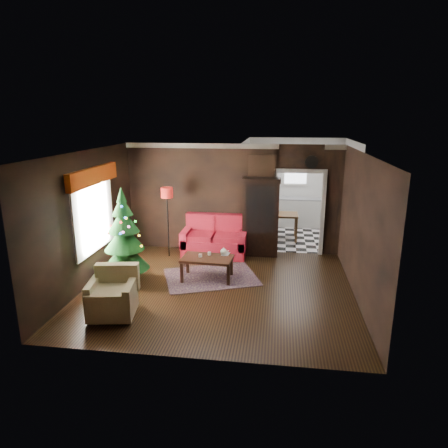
# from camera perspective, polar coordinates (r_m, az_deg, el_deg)

# --- Properties ---
(floor) EXTENTS (5.50, 5.50, 0.00)m
(floor) POSITION_cam_1_polar(r_m,az_deg,el_deg) (8.43, -0.84, -9.17)
(floor) COLOR black
(floor) RESTS_ON ground
(ceiling) EXTENTS (5.50, 5.50, 0.00)m
(ceiling) POSITION_cam_1_polar(r_m,az_deg,el_deg) (7.71, -0.93, 10.15)
(ceiling) COLOR white
(ceiling) RESTS_ON ground
(wall_back) EXTENTS (5.50, 0.00, 5.50)m
(wall_back) POSITION_cam_1_polar(r_m,az_deg,el_deg) (10.37, 1.21, 3.63)
(wall_back) COLOR black
(wall_back) RESTS_ON ground
(wall_front) EXTENTS (5.50, 0.00, 5.50)m
(wall_front) POSITION_cam_1_polar(r_m,az_deg,el_deg) (5.62, -4.75, -6.57)
(wall_front) COLOR black
(wall_front) RESTS_ON ground
(wall_left) EXTENTS (0.00, 5.50, 5.50)m
(wall_left) POSITION_cam_1_polar(r_m,az_deg,el_deg) (8.79, -18.90, 0.69)
(wall_left) COLOR black
(wall_left) RESTS_ON ground
(wall_right) EXTENTS (0.00, 5.50, 5.50)m
(wall_right) POSITION_cam_1_polar(r_m,az_deg,el_deg) (8.03, 18.91, -0.65)
(wall_right) COLOR black
(wall_right) RESTS_ON ground
(doorway) EXTENTS (1.10, 0.10, 2.10)m
(doorway) POSITION_cam_1_polar(r_m,az_deg,el_deg) (10.39, 10.55, 1.43)
(doorway) COLOR white
(doorway) RESTS_ON ground
(left_window) EXTENTS (0.05, 1.60, 1.40)m
(left_window) POSITION_cam_1_polar(r_m,az_deg,el_deg) (8.93, -18.13, 1.31)
(left_window) COLOR white
(left_window) RESTS_ON wall_left
(valance) EXTENTS (0.12, 2.10, 0.35)m
(valance) POSITION_cam_1_polar(r_m,az_deg,el_deg) (8.75, -18.10, 6.51)
(valance) COLOR maroon
(valance) RESTS_ON wall_left
(kitchen_floor) EXTENTS (3.00, 3.00, 0.00)m
(kitchen_floor) POSITION_cam_1_polar(r_m,az_deg,el_deg) (12.11, 10.02, -1.72)
(kitchen_floor) COLOR white
(kitchen_floor) RESTS_ON ground
(kitchen_window) EXTENTS (0.70, 0.06, 0.70)m
(kitchen_window) POSITION_cam_1_polar(r_m,az_deg,el_deg) (13.17, 10.15, 7.21)
(kitchen_window) COLOR white
(kitchen_window) RESTS_ON ground
(rug) EXTENTS (2.35, 2.05, 0.01)m
(rug) POSITION_cam_1_polar(r_m,az_deg,el_deg) (8.98, -1.85, -7.55)
(rug) COLOR #513C47
(rug) RESTS_ON ground
(loveseat) EXTENTS (1.70, 0.90, 1.00)m
(loveseat) POSITION_cam_1_polar(r_m,az_deg,el_deg) (10.21, -1.35, -1.76)
(loveseat) COLOR #9E0103
(loveseat) RESTS_ON ground
(curio_cabinet) EXTENTS (0.90, 0.45, 1.90)m
(curio_cabinet) POSITION_cam_1_polar(r_m,az_deg,el_deg) (10.19, 5.24, 0.77)
(curio_cabinet) COLOR black
(curio_cabinet) RESTS_ON ground
(floor_lamp) EXTENTS (0.37, 0.37, 1.88)m
(floor_lamp) POSITION_cam_1_polar(r_m,az_deg,el_deg) (10.13, -7.97, -0.11)
(floor_lamp) COLOR black
(floor_lamp) RESTS_ON ground
(christmas_tree) EXTENTS (1.26, 1.26, 1.91)m
(christmas_tree) POSITION_cam_1_polar(r_m,az_deg,el_deg) (8.68, -14.04, -1.51)
(christmas_tree) COLOR black
(christmas_tree) RESTS_ON ground
(armchair) EXTENTS (0.94, 0.94, 0.84)m
(armchair) POSITION_cam_1_polar(r_m,az_deg,el_deg) (7.45, -15.67, -9.31)
(armchair) COLOR tan
(armchair) RESTS_ON ground
(coffee_table) EXTENTS (1.13, 0.72, 0.49)m
(coffee_table) POSITION_cam_1_polar(r_m,az_deg,el_deg) (8.81, -2.39, -6.27)
(coffee_table) COLOR black
(coffee_table) RESTS_ON rug
(teapot) EXTENTS (0.18, 0.18, 0.15)m
(teapot) POSITION_cam_1_polar(r_m,az_deg,el_deg) (8.85, -0.06, -3.93)
(teapot) COLOR silver
(teapot) RESTS_ON coffee_table
(cup_a) EXTENTS (0.10, 0.10, 0.07)m
(cup_a) POSITION_cam_1_polar(r_m,az_deg,el_deg) (8.86, -2.10, -4.22)
(cup_a) COLOR silver
(cup_a) RESTS_ON coffee_table
(cup_b) EXTENTS (0.09, 0.09, 0.07)m
(cup_b) POSITION_cam_1_polar(r_m,az_deg,el_deg) (8.75, -3.39, -4.49)
(cup_b) COLOR white
(cup_b) RESTS_ON coffee_table
(book) EXTENTS (0.16, 0.03, 0.22)m
(book) POSITION_cam_1_polar(r_m,az_deg,el_deg) (8.89, -0.28, -3.63)
(book) COLOR tan
(book) RESTS_ON coffee_table
(wall_clock) EXTENTS (0.32, 0.32, 0.06)m
(wall_clock) POSITION_cam_1_polar(r_m,az_deg,el_deg) (10.13, 12.35, 8.63)
(wall_clock) COLOR white
(wall_clock) RESTS_ON wall_back
(painting) EXTENTS (0.62, 0.05, 0.52)m
(painting) POSITION_cam_1_polar(r_m,az_deg,el_deg) (10.13, 5.46, 8.17)
(painting) COLOR tan
(painting) RESTS_ON wall_back
(kitchen_counter) EXTENTS (1.80, 0.60, 0.90)m
(kitchen_counter) POSITION_cam_1_polar(r_m,az_deg,el_deg) (13.15, 9.94, 1.66)
(kitchen_counter) COLOR silver
(kitchen_counter) RESTS_ON ground
(kitchen_table) EXTENTS (0.70, 0.70, 0.75)m
(kitchen_table) POSITION_cam_1_polar(r_m,az_deg,el_deg) (11.71, 8.68, -0.34)
(kitchen_table) COLOR brown
(kitchen_table) RESTS_ON ground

